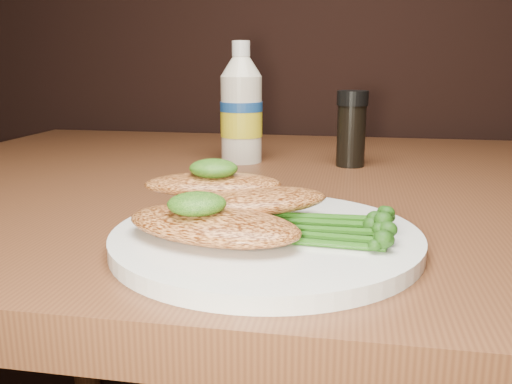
# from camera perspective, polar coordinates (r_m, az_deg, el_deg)

# --- Properties ---
(plate) EXTENTS (0.25, 0.25, 0.01)m
(plate) POSITION_cam_1_polar(r_m,az_deg,el_deg) (0.44, 1.07, -4.88)
(plate) COLOR white
(plate) RESTS_ON dining_table
(chicken_front) EXTENTS (0.16, 0.11, 0.02)m
(chicken_front) POSITION_cam_1_polar(r_m,az_deg,el_deg) (0.42, -4.59, -3.44)
(chicken_front) COLOR #C6783F
(chicken_front) RESTS_ON plate
(chicken_mid) EXTENTS (0.14, 0.11, 0.02)m
(chicken_mid) POSITION_cam_1_polar(r_m,az_deg,el_deg) (0.46, -0.08, -0.93)
(chicken_mid) COLOR #C6783F
(chicken_mid) RESTS_ON plate
(chicken_back) EXTENTS (0.13, 0.08, 0.02)m
(chicken_back) POSITION_cam_1_polar(r_m,az_deg,el_deg) (0.48, -4.57, 0.82)
(chicken_back) COLOR #C6783F
(chicken_back) RESTS_ON plate
(pesto_front) EXTENTS (0.05, 0.05, 0.02)m
(pesto_front) POSITION_cam_1_polar(r_m,az_deg,el_deg) (0.41, -6.24, -1.24)
(pesto_front) COLOR black
(pesto_front) RESTS_ON chicken_front
(pesto_back) EXTENTS (0.05, 0.05, 0.02)m
(pesto_back) POSITION_cam_1_polar(r_m,az_deg,el_deg) (0.48, -4.49, 2.49)
(pesto_back) COLOR black
(pesto_back) RESTS_ON chicken_back
(broccolini_bundle) EXTENTS (0.13, 0.10, 0.02)m
(broccolini_bundle) POSITION_cam_1_polar(r_m,az_deg,el_deg) (0.43, 7.75, -3.31)
(broccolini_bundle) COLOR #215312
(broccolini_bundle) RESTS_ON plate
(mayo_bottle) EXTENTS (0.08, 0.08, 0.17)m
(mayo_bottle) POSITION_cam_1_polar(r_m,az_deg,el_deg) (0.79, -1.55, 9.38)
(mayo_bottle) COLOR beige
(mayo_bottle) RESTS_ON dining_table
(pepper_grinder) EXTENTS (0.05, 0.05, 0.11)m
(pepper_grinder) POSITION_cam_1_polar(r_m,az_deg,el_deg) (0.77, 9.99, 6.55)
(pepper_grinder) COLOR black
(pepper_grinder) RESTS_ON dining_table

